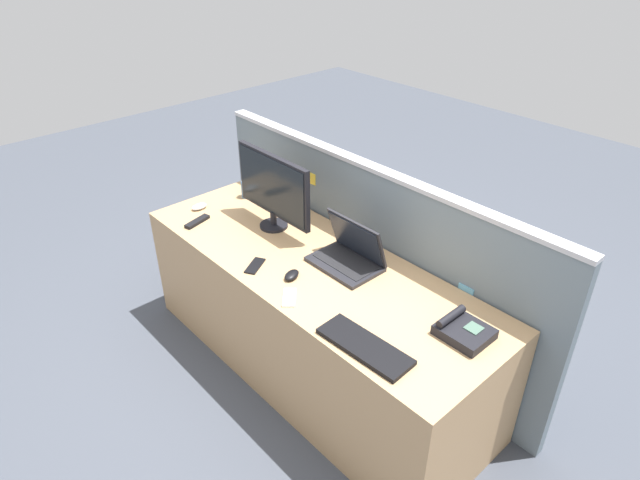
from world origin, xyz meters
name	(u,v)px	position (x,y,z in m)	size (l,w,h in m)	color
ground_plane	(314,365)	(0.00, 0.00, 0.00)	(10.00, 10.00, 0.00)	#424751
desk	(313,317)	(0.00, 0.00, 0.37)	(2.16, 0.76, 0.73)	tan
cubicle_divider	(367,257)	(0.00, 0.42, 0.59)	(2.43, 0.08, 1.17)	slate
desktop_monitor	(273,188)	(-0.44, 0.09, 0.98)	(0.59, 0.16, 0.44)	black
laptop	(350,253)	(0.13, 0.14, 0.80)	(0.36, 0.25, 0.25)	#232328
desk_phone	(463,330)	(0.86, 0.11, 0.76)	(0.22, 0.19, 0.08)	black
keyboard_main	(365,346)	(0.63, -0.27, 0.74)	(0.43, 0.15, 0.02)	black
computer_mouse_right_hand	(199,207)	(-0.92, -0.12, 0.75)	(0.06, 0.10, 0.03)	silver
computer_mouse_left_hand	(292,275)	(0.03, -0.17, 0.75)	(0.06, 0.10, 0.03)	black
pen_cup	(246,189)	(-0.86, 0.19, 0.79)	(0.07, 0.07, 0.19)	#4C7093
cell_phone_black_slab	(255,266)	(-0.18, -0.25, 0.74)	(0.06, 0.15, 0.01)	black
cell_phone_white_slab	(289,298)	(0.15, -0.29, 0.74)	(0.06, 0.14, 0.01)	silver
tv_remote	(197,222)	(-0.78, -0.23, 0.74)	(0.04, 0.17, 0.02)	black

